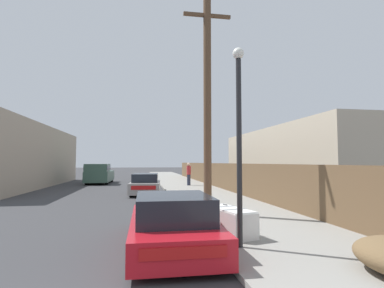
% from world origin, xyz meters
% --- Properties ---
extents(sidewalk_curb, '(4.20, 63.00, 0.12)m').
position_xyz_m(sidewalk_curb, '(5.30, 23.50, 0.06)').
color(sidewalk_curb, gray).
rests_on(sidewalk_curb, ground).
extents(discarded_fridge, '(1.06, 1.80, 0.69)m').
position_xyz_m(discarded_fridge, '(3.85, 5.61, 0.45)').
color(discarded_fridge, white).
rests_on(discarded_fridge, sidewalk_curb).
extents(parked_sports_car_red, '(1.90, 4.43, 1.26)m').
position_xyz_m(parked_sports_car_red, '(2.28, 4.96, 0.57)').
color(parked_sports_car_red, red).
rests_on(parked_sports_car_red, ground).
extents(car_parked_mid, '(2.04, 4.36, 1.28)m').
position_xyz_m(car_parked_mid, '(1.87, 16.82, 0.61)').
color(car_parked_mid, gray).
rests_on(car_parked_mid, ground).
extents(pickup_truck, '(2.16, 5.42, 1.82)m').
position_xyz_m(pickup_truck, '(-2.20, 26.70, 0.91)').
color(pickup_truck, '#385647').
rests_on(pickup_truck, ground).
extents(utility_pole, '(1.80, 0.29, 8.20)m').
position_xyz_m(utility_pole, '(3.97, 8.67, 4.34)').
color(utility_pole, brown).
rests_on(utility_pole, sidewalk_curb).
extents(street_lamp, '(0.26, 0.26, 4.48)m').
position_xyz_m(street_lamp, '(3.73, 4.41, 2.73)').
color(street_lamp, '#232326').
rests_on(street_lamp, sidewalk_curb).
extents(wooden_fence, '(0.08, 38.35, 1.78)m').
position_xyz_m(wooden_fence, '(7.25, 19.97, 1.01)').
color(wooden_fence, brown).
rests_on(wooden_fence, sidewalk_curb).
extents(building_left_block, '(7.00, 19.02, 4.86)m').
position_xyz_m(building_left_block, '(-9.18, 24.07, 2.43)').
color(building_left_block, tan).
rests_on(building_left_block, ground).
extents(building_right_house, '(6.00, 15.39, 4.18)m').
position_xyz_m(building_right_house, '(12.48, 16.68, 2.09)').
color(building_right_house, beige).
rests_on(building_right_house, ground).
extents(pedestrian, '(0.34, 0.34, 1.81)m').
position_xyz_m(pedestrian, '(5.39, 21.87, 1.06)').
color(pedestrian, '#282D42').
rests_on(pedestrian, sidewalk_curb).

